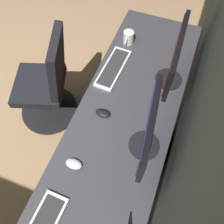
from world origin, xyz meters
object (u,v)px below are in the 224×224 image
(monitor_secondary, at_px, (148,130))
(coffee_mug, at_px, (128,38))
(monitor_primary, at_px, (175,58))
(keyboard_main, at_px, (113,68))
(drawer_pedestal, at_px, (123,148))
(mouse_main, at_px, (74,164))
(mouse_spare, at_px, (103,113))
(office_chair, at_px, (48,86))

(monitor_secondary, relative_size, coffee_mug, 4.31)
(monitor_primary, relative_size, monitor_secondary, 1.05)
(keyboard_main, bearing_deg, drawer_pedestal, 29.64)
(monitor_primary, height_order, mouse_main, monitor_primary)
(drawer_pedestal, distance_m, monitor_primary, 0.81)
(mouse_main, height_order, coffee_mug, coffee_mug)
(mouse_spare, bearing_deg, office_chair, -110.89)
(monitor_primary, relative_size, office_chair, 0.58)
(office_chair, bearing_deg, drawer_pedestal, 71.02)
(monitor_primary, xyz_separation_m, mouse_spare, (0.45, -0.34, -0.22))
(monitor_secondary, distance_m, keyboard_main, 0.70)
(keyboard_main, bearing_deg, coffee_mug, 176.86)
(keyboard_main, xyz_separation_m, coffee_mug, (-0.31, 0.02, 0.04))
(drawer_pedestal, xyz_separation_m, keyboard_main, (-0.44, -0.25, 0.39))
(keyboard_main, xyz_separation_m, mouse_main, (0.80, 0.04, 0.01))
(monitor_secondary, bearing_deg, monitor_primary, 178.41)
(drawer_pedestal, xyz_separation_m, monitor_primary, (-0.49, 0.17, 0.62))
(coffee_mug, bearing_deg, mouse_main, 1.33)
(monitor_primary, relative_size, mouse_spare, 5.43)
(keyboard_main, xyz_separation_m, office_chair, (0.16, -0.55, -0.28))
(mouse_spare, relative_size, office_chair, 0.11)
(monitor_secondary, xyz_separation_m, mouse_spare, (-0.12, -0.33, -0.21))
(monitor_secondary, xyz_separation_m, office_chair, (-0.36, -0.95, -0.50))
(drawer_pedestal, bearing_deg, monitor_secondary, 61.15)
(keyboard_main, distance_m, mouse_spare, 0.41)
(monitor_secondary, xyz_separation_m, mouse_main, (0.27, -0.36, -0.21))
(monitor_primary, distance_m, coffee_mug, 0.51)
(mouse_spare, bearing_deg, drawer_pedestal, 78.28)
(mouse_main, bearing_deg, monitor_primary, 155.87)
(drawer_pedestal, distance_m, office_chair, 0.85)
(mouse_main, bearing_deg, monitor_secondary, 126.89)
(office_chair, bearing_deg, mouse_spare, 69.11)
(monitor_secondary, height_order, mouse_spare, monitor_secondary)
(drawer_pedestal, height_order, coffee_mug, coffee_mug)
(drawer_pedestal, relative_size, keyboard_main, 1.63)
(office_chair, bearing_deg, monitor_primary, 102.31)
(keyboard_main, bearing_deg, mouse_main, 3.05)
(coffee_mug, relative_size, office_chair, 0.13)
(mouse_spare, bearing_deg, mouse_main, -4.95)
(mouse_spare, xyz_separation_m, office_chair, (-0.24, -0.63, -0.29))
(drawer_pedestal, height_order, mouse_main, mouse_main)
(monitor_secondary, distance_m, office_chair, 1.14)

